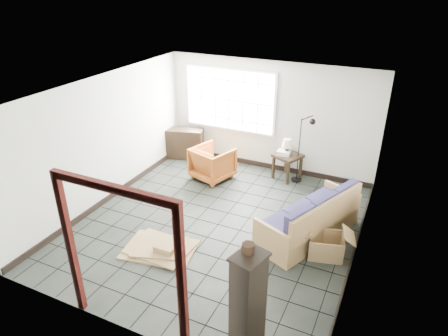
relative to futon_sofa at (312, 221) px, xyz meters
The scene contains 15 objects.
ground 1.75m from the futon_sofa, 167.78° to the right, with size 5.50×5.50×0.00m, color black.
room_shell 2.18m from the futon_sofa, 168.72° to the right, with size 5.02×5.52×2.61m.
window_panel 3.78m from the futon_sofa, 138.93° to the left, with size 2.32×0.08×1.52m.
doorway_trim 3.65m from the futon_sofa, 118.76° to the right, with size 1.80×0.08×2.20m.
futon_sofa is the anchor object (origin of this frame).
armchair 2.96m from the futon_sofa, 153.42° to the left, with size 0.82×0.76×0.84m, color maroon.
side_table 2.31m from the futon_sofa, 117.95° to the left, with size 0.73×0.73×0.60m.
table_lamp 2.38m from the futon_sofa, 118.77° to the left, with size 0.25×0.25×0.37m.
projector 2.31m from the futon_sofa, 120.42° to the left, with size 0.31×0.24×0.10m.
floor_lamp 2.21m from the futon_sofa, 109.57° to the left, with size 0.48×0.31×1.60m.
console_shelf 4.34m from the futon_sofa, 152.02° to the left, with size 1.06×0.65×0.77m.
tall_shelf 2.80m from the futon_sofa, 92.49° to the right, with size 0.42×0.48×1.52m.
pot 2.99m from the futon_sofa, 93.38° to the right, with size 0.16×0.16×0.11m.
open_box 0.55m from the futon_sofa, 49.55° to the right, with size 1.00×0.66×0.52m.
cardboard_pile 2.71m from the futon_sofa, 146.37° to the right, with size 1.33×1.04×0.18m.
Camera 1 is at (2.80, -5.70, 4.32)m, focal length 32.00 mm.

